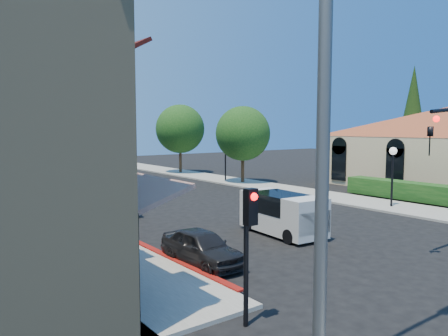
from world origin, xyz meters
TOP-DOWN VIEW (x-y plane):
  - sidewalk_left at (-8.75, 27.00)m, footprint 3.50×50.00m
  - sidewalk_right at (8.75, 27.00)m, footprint 3.50×50.00m
  - curb_red_strip at (-6.90, 8.00)m, footprint 0.25×10.00m
  - mission_building at (21.99, 11.50)m, footprint 30.12×30.12m
  - hedge at (11.70, 9.00)m, footprint 1.40×8.00m
  - conifer_far at (28.00, 18.00)m, footprint 3.20×3.20m
  - street_tree_a at (8.80, 22.00)m, footprint 4.56×4.56m
  - street_tree_b at (8.80, 32.00)m, footprint 4.94×4.94m
  - secondary_signal at (-8.00, 1.41)m, footprint 0.28×0.42m
  - cobra_streetlight at (-9.15, -2.00)m, footprint 3.60×0.25m
  - lamppost_left_near at (-8.50, 8.00)m, footprint 0.44×0.44m
  - lamppost_left_far at (-8.50, 22.00)m, footprint 0.44×0.44m
  - lamppost_right_near at (8.50, 8.00)m, footprint 0.44×0.44m
  - lamppost_right_far at (8.50, 24.00)m, footprint 0.44×0.44m
  - white_van at (-1.00, 7.33)m, footprint 2.09×4.20m
  - parked_car_a at (-6.20, 6.00)m, footprint 1.56×3.65m
  - parked_car_b at (-4.80, 15.94)m, footprint 1.31×3.32m
  - parked_car_c at (-5.88, 25.00)m, footprint 1.99×4.40m
  - parked_car_d at (-4.80, 26.00)m, footprint 2.28×4.38m

SIDE VIEW (x-z plane):
  - curb_red_strip at x=-6.90m, z-range -0.03..0.03m
  - hedge at x=11.70m, z-range -0.55..0.55m
  - sidewalk_left at x=-8.75m, z-range 0.00..0.12m
  - sidewalk_right at x=8.75m, z-range 0.00..0.12m
  - parked_car_b at x=-4.80m, z-range 0.00..1.08m
  - parked_car_d at x=-4.80m, z-range 0.00..1.18m
  - parked_car_a at x=-6.20m, z-range 0.00..1.23m
  - parked_car_c at x=-5.88m, z-range 0.00..1.25m
  - white_van at x=-1.00m, z-range 0.14..1.95m
  - secondary_signal at x=-8.00m, z-range 0.66..3.98m
  - lamppost_left_near at x=-8.50m, z-range 0.95..4.52m
  - lamppost_left_far at x=-8.50m, z-range 0.95..4.52m
  - lamppost_right_near at x=8.50m, z-range 0.95..4.52m
  - lamppost_right_far at x=8.50m, z-range 0.95..4.52m
  - mission_building at x=21.99m, z-range 0.55..6.95m
  - street_tree_a at x=8.80m, z-range 0.95..7.43m
  - street_tree_b at x=8.80m, z-range 1.03..8.05m
  - cobra_streetlight at x=-9.15m, z-range 0.61..9.92m
  - conifer_far at x=28.00m, z-range 0.86..11.86m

